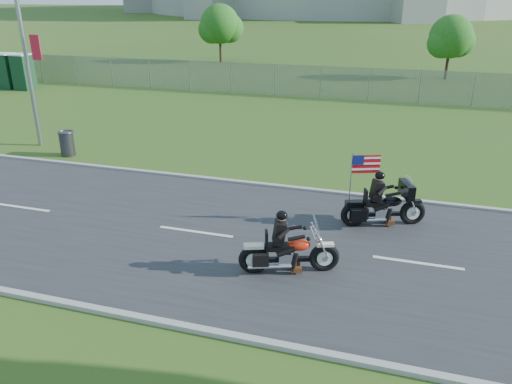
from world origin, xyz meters
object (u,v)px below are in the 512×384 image
(motorcycle_lead, at_px, (288,253))
(trash_can, at_px, (67,144))
(streetlight, at_px, (22,10))
(porta_toilet_a, at_px, (23,73))
(porta_toilet_b, at_px, (7,72))
(motorcycle_follow, at_px, (383,207))

(motorcycle_lead, xyz_separation_m, trash_can, (-10.86, 6.40, -0.02))
(streetlight, distance_m, motorcycle_lead, 15.82)
(streetlight, xyz_separation_m, motorcycle_lead, (12.94, -7.53, -5.12))
(porta_toilet_a, relative_size, trash_can, 2.30)
(streetlight, relative_size, porta_toilet_a, 4.35)
(streetlight, bearing_deg, trash_can, -28.46)
(porta_toilet_b, distance_m, trash_can, 18.01)
(porta_toilet_a, height_order, porta_toilet_b, same)
(porta_toilet_b, bearing_deg, porta_toilet_a, 0.00)
(motorcycle_follow, xyz_separation_m, trash_can, (-12.89, 3.07, -0.07))
(trash_can, bearing_deg, motorcycle_lead, -30.51)
(motorcycle_lead, bearing_deg, trash_can, 129.56)
(porta_toilet_b, bearing_deg, streetlight, -43.35)
(trash_can, bearing_deg, porta_toilet_b, 138.59)
(porta_toilet_a, xyz_separation_m, trash_can, (12.10, -11.91, -0.65))
(porta_toilet_b, bearing_deg, trash_can, -41.41)
(porta_toilet_a, distance_m, motorcycle_follow, 29.14)
(streetlight, relative_size, porta_toilet_b, 4.35)
(motorcycle_follow, distance_m, trash_can, 13.25)
(porta_toilet_b, bearing_deg, motorcycle_follow, -29.57)
(porta_toilet_b, height_order, motorcycle_follow, porta_toilet_b)
(porta_toilet_a, height_order, motorcycle_lead, porta_toilet_a)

